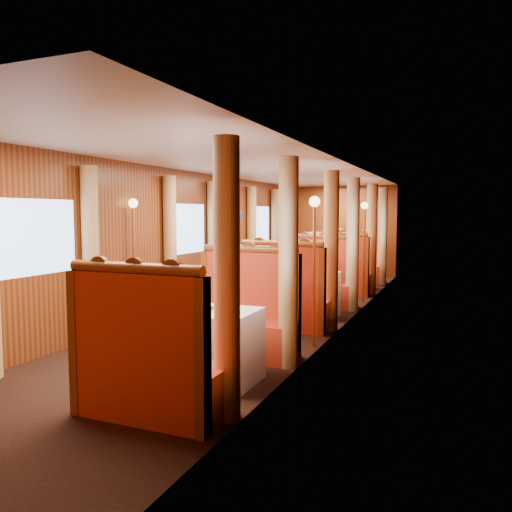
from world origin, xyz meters
The scene contains 47 objects.
floor centered at (0.00, 0.00, 0.00)m, with size 3.00×12.00×0.01m, color black, non-canonical shape.
ceiling centered at (0.00, 0.00, 2.50)m, with size 3.00×12.00×0.01m, color silver, non-canonical shape.
wall_far centered at (0.00, 6.00, 1.25)m, with size 3.00×2.50×0.01m, color brown, non-canonical shape.
wall_left centered at (-1.50, 0.00, 1.25)m, with size 12.00×2.50×0.01m, color brown, non-canonical shape.
wall_right centered at (1.50, 0.00, 1.25)m, with size 12.00×2.50×0.01m, color brown, non-canonical shape.
doorway_far centered at (0.00, 5.97, 1.00)m, with size 0.80×0.04×2.00m, color brown.
table_near centered at (0.75, -3.50, 0.38)m, with size 1.05×0.72×0.75m, color white.
banquette_near_fwd centered at (0.75, -4.51, 0.42)m, with size 1.30×0.55×1.34m.
banquette_near_aft centered at (0.75, -2.49, 0.42)m, with size 1.30×0.55×1.34m.
table_mid centered at (0.75, 0.00, 0.38)m, with size 1.05×0.72×0.75m, color white.
banquette_mid_fwd centered at (0.75, -1.01, 0.42)m, with size 1.30×0.55×1.34m.
banquette_mid_aft centered at (0.75, 1.01, 0.42)m, with size 1.30×0.55×1.34m.
table_far centered at (0.75, 3.50, 0.38)m, with size 1.05×0.72×0.75m, color white.
banquette_far_fwd centered at (0.75, 2.49, 0.42)m, with size 1.30×0.55×1.34m.
banquette_far_aft centered at (0.75, 4.51, 0.42)m, with size 1.30×0.55×1.34m.
tea_tray centered at (0.69, -3.57, 0.76)m, with size 0.34×0.26×0.01m, color silver.
teapot_left centered at (0.59, -3.57, 0.82)m, with size 0.18×0.13×0.14m, color silver, non-canonical shape.
teapot_right centered at (0.76, -3.63, 0.81)m, with size 0.16×0.12×0.13m, color silver, non-canonical shape.
teapot_back centered at (0.64, -3.41, 0.82)m, with size 0.17×0.13×0.14m, color silver, non-canonical shape.
fruit_plate centered at (1.06, -3.65, 0.77)m, with size 0.21×0.21×0.05m.
cup_inboard centered at (0.40, -3.39, 0.86)m, with size 0.08×0.08×0.26m.
cup_outboard centered at (0.43, -3.24, 0.86)m, with size 0.08×0.08×0.26m.
rose_vase_mid centered at (0.72, -0.03, 0.93)m, with size 0.06×0.06×0.36m.
rose_vase_far centered at (0.74, 3.48, 0.93)m, with size 0.06×0.06×0.36m.
window_left_near centered at (-1.49, -3.50, 1.45)m, with size 1.20×0.90×0.01m, color #8BADD9, non-canonical shape.
curtain_left_near_b centered at (-1.38, -2.72, 1.18)m, with size 0.22×0.22×2.35m, color tan.
window_right_near centered at (1.49, -3.50, 1.45)m, with size 1.20×0.90×0.01m, color #8BADD9, non-canonical shape.
curtain_right_near_a centered at (1.38, -4.28, 1.18)m, with size 0.22×0.22×2.35m, color tan.
curtain_right_near_b centered at (1.38, -2.72, 1.18)m, with size 0.22×0.22×2.35m, color tan.
window_left_mid centered at (-1.49, 0.00, 1.45)m, with size 1.20×0.90×0.01m, color #8BADD9, non-canonical shape.
curtain_left_mid_a centered at (-1.38, -0.78, 1.18)m, with size 0.22×0.22×2.35m, color tan.
curtain_left_mid_b centered at (-1.38, 0.78, 1.18)m, with size 0.22×0.22×2.35m, color tan.
window_right_mid centered at (1.49, 0.00, 1.45)m, with size 1.20×0.90×0.01m, color #8BADD9, non-canonical shape.
curtain_right_mid_a centered at (1.38, -0.78, 1.18)m, with size 0.22×0.22×2.35m, color tan.
curtain_right_mid_b centered at (1.38, 0.78, 1.18)m, with size 0.22×0.22×2.35m, color tan.
window_left_far centered at (-1.49, 3.50, 1.45)m, with size 1.20×0.90×0.01m, color #8BADD9, non-canonical shape.
curtain_left_far_a centered at (-1.38, 2.72, 1.18)m, with size 0.22×0.22×2.35m, color tan.
curtain_left_far_b centered at (-1.38, 4.28, 1.18)m, with size 0.22×0.22×2.35m, color tan.
window_right_far centered at (1.49, 3.50, 1.45)m, with size 1.20×0.90×0.01m, color #8BADD9, non-canonical shape.
curtain_right_far_a centered at (1.38, 2.72, 1.18)m, with size 0.22×0.22×2.35m, color tan.
curtain_right_far_b centered at (1.38, 4.28, 1.18)m, with size 0.22×0.22×2.35m, color tan.
sconce_left_fore centered at (-1.40, -1.75, 1.38)m, with size 0.14×0.14×1.95m.
sconce_right_fore centered at (1.40, -1.75, 1.38)m, with size 0.14×0.14×1.95m.
sconce_left_aft centered at (-1.40, 1.75, 1.38)m, with size 0.14×0.14×1.95m.
sconce_right_aft centered at (1.40, 1.75, 1.38)m, with size 0.14×0.14×1.95m.
steward centered at (-0.76, 0.25, 0.92)m, with size 0.67×0.44×1.83m, color navy.
passenger centered at (0.75, 0.72, 0.74)m, with size 0.40×0.44×0.76m.
Camera 1 is at (3.16, -7.95, 1.73)m, focal length 35.00 mm.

